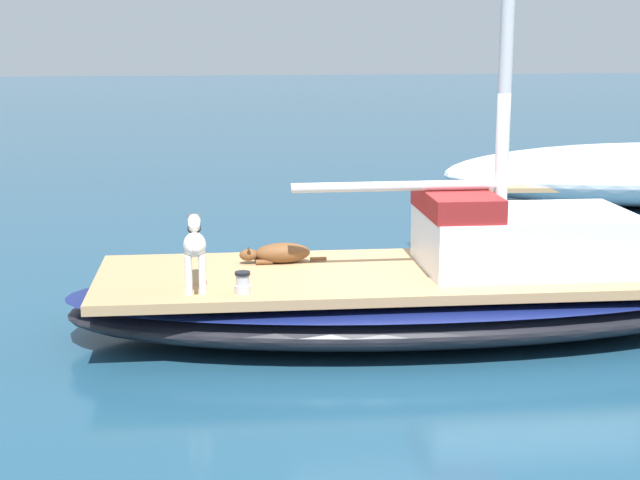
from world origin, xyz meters
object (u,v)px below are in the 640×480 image
object	(u,v)px
dog_white	(195,246)
deck_winch	(243,283)
sailboat_main	(414,300)
dog_brown	(279,253)

from	to	relation	value
dog_white	deck_winch	size ratio (longest dim) A/B	4.46
sailboat_main	deck_winch	xyz separation A→B (m)	(0.69, -1.83, 0.42)
dog_brown	deck_winch	world-z (taller)	dog_brown
dog_white	deck_winch	distance (m)	0.60
dog_brown	sailboat_main	bearing A→B (deg)	70.48
dog_white	dog_brown	bearing A→B (deg)	136.60
sailboat_main	dog_white	bearing A→B (deg)	-78.71
sailboat_main	dog_white	world-z (taller)	dog_white
sailboat_main	dog_white	xyz separation A→B (m)	(0.46, -2.28, 0.75)
dog_white	sailboat_main	bearing A→B (deg)	101.29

